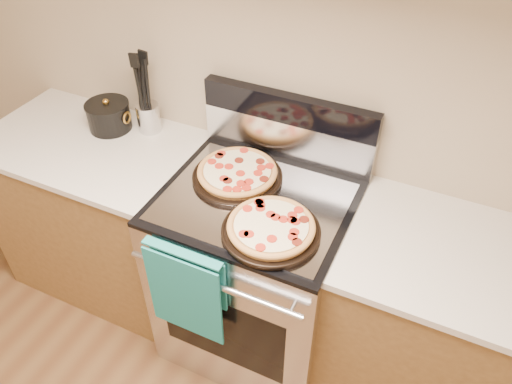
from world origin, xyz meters
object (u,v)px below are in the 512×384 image
at_px(pepperoni_pizza_back, 237,173).
at_px(utensil_crock, 149,118).
at_px(range_body, 257,274).
at_px(pepperoni_pizza_front, 271,228).
at_px(saucepan, 109,117).

height_order(pepperoni_pizza_back, utensil_crock, utensil_crock).
bearing_deg(range_body, utensil_crock, 160.34).
distance_m(pepperoni_pizza_front, saucepan, 1.04).
xyz_separation_m(range_body, utensil_crock, (-0.67, 0.24, 0.53)).
bearing_deg(pepperoni_pizza_front, range_body, 129.21).
relative_size(pepperoni_pizza_front, utensil_crock, 2.67).
bearing_deg(saucepan, pepperoni_pizza_back, -8.06).
distance_m(range_body, saucepan, 1.01).
height_order(pepperoni_pizza_front, utensil_crock, utensil_crock).
bearing_deg(pepperoni_pizza_back, range_body, -29.90).
bearing_deg(pepperoni_pizza_front, saucepan, 161.11).
xyz_separation_m(utensil_crock, saucepan, (-0.18, -0.07, -0.01)).
height_order(utensil_crock, saucepan, utensil_crock).
distance_m(range_body, utensil_crock, 0.89).
relative_size(pepperoni_pizza_back, pepperoni_pizza_front, 1.02).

